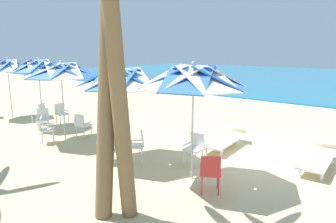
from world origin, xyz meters
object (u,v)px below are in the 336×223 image
at_px(plastic_chair_4, 104,144).
at_px(beach_umbrella_4, 7,66).
at_px(plastic_chair_8, 43,119).
at_px(plastic_chair_3, 107,133).
at_px(beach_umbrella_2, 61,71).
at_px(beach_umbrella_0, 193,78).
at_px(plastic_chair_7, 39,112).
at_px(sun_lounger_1, 226,139).
at_px(beach_umbrella_1, 123,78).
at_px(plastic_chair_6, 82,124).
at_px(beach_umbrella_3, 38,67).
at_px(sun_lounger_0, 318,157).
at_px(plastic_chair_5, 45,128).
at_px(palm_tree_2, 112,4).
at_px(palm_tree_1, 108,65).
at_px(plastic_chair_2, 138,144).
at_px(plastic_chair_9, 61,112).
at_px(plastic_chair_0, 195,146).
at_px(plastic_chair_1, 210,171).

distance_m(plastic_chair_4, beach_umbrella_4, 8.18).
height_order(plastic_chair_4, plastic_chair_8, same).
relative_size(plastic_chair_3, beach_umbrella_2, 0.32).
height_order(beach_umbrella_0, plastic_chair_7, beach_umbrella_0).
bearing_deg(plastic_chair_7, sun_lounger_1, 15.81).
relative_size(beach_umbrella_1, plastic_chair_6, 3.06).
xyz_separation_m(beach_umbrella_3, sun_lounger_0, (9.84, 2.32, -2.10)).
bearing_deg(plastic_chair_5, palm_tree_2, -16.24).
height_order(plastic_chair_8, beach_umbrella_4, beach_umbrella_4).
distance_m(plastic_chair_6, beach_umbrella_3, 3.33).
height_order(beach_umbrella_3, palm_tree_2, palm_tree_2).
bearing_deg(plastic_chair_3, plastic_chair_4, -43.66).
relative_size(sun_lounger_1, palm_tree_1, 0.48).
bearing_deg(plastic_chair_2, sun_lounger_1, 64.89).
distance_m(plastic_chair_7, palm_tree_1, 8.69).
bearing_deg(plastic_chair_2, beach_umbrella_3, 176.19).
bearing_deg(plastic_chair_4, plastic_chair_5, -177.70).
distance_m(plastic_chair_3, sun_lounger_1, 3.72).
height_order(plastic_chair_5, plastic_chair_6, same).
distance_m(beach_umbrella_0, beach_umbrella_2, 5.31).
relative_size(plastic_chair_6, beach_umbrella_3, 0.31).
bearing_deg(plastic_chair_9, plastic_chair_5, -42.40).
height_order(beach_umbrella_0, sun_lounger_1, beach_umbrella_0).
xyz_separation_m(beach_umbrella_3, palm_tree_2, (7.78, -2.72, 1.37)).
bearing_deg(plastic_chair_8, plastic_chair_9, 116.12).
bearing_deg(plastic_chair_0, plastic_chair_7, -177.55).
relative_size(beach_umbrella_1, beach_umbrella_2, 0.98).
height_order(plastic_chair_4, sun_lounger_1, plastic_chair_4).
relative_size(beach_umbrella_4, palm_tree_1, 0.59).
height_order(beach_umbrella_1, beach_umbrella_4, beach_umbrella_4).
relative_size(beach_umbrella_0, plastic_chair_6, 3.22).
height_order(sun_lounger_1, palm_tree_1, palm_tree_1).
bearing_deg(beach_umbrella_3, beach_umbrella_1, -4.46).
distance_m(plastic_chair_1, sun_lounger_0, 3.36).
bearing_deg(plastic_chair_9, sun_lounger_0, 9.90).
bearing_deg(plastic_chair_2, plastic_chair_5, -168.53).
bearing_deg(beach_umbrella_4, plastic_chair_8, -6.40).
bearing_deg(plastic_chair_1, beach_umbrella_0, 153.40).
relative_size(beach_umbrella_0, beach_umbrella_1, 1.06).
xyz_separation_m(plastic_chair_7, plastic_chair_9, (0.76, 0.54, 0.00)).
relative_size(plastic_chair_0, sun_lounger_1, 0.39).
bearing_deg(beach_umbrella_1, sun_lounger_0, 31.57).
bearing_deg(plastic_chair_9, plastic_chair_0, -1.80).
bearing_deg(palm_tree_1, plastic_chair_2, 125.52).
bearing_deg(beach_umbrella_2, plastic_chair_1, -2.57).
xyz_separation_m(plastic_chair_5, beach_umbrella_4, (-5.01, 1.10, 1.82)).
distance_m(plastic_chair_0, beach_umbrella_1, 2.70).
relative_size(beach_umbrella_0, plastic_chair_8, 3.22).
relative_size(plastic_chair_5, palm_tree_1, 0.19).
height_order(plastic_chair_6, sun_lounger_0, plastic_chair_6).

